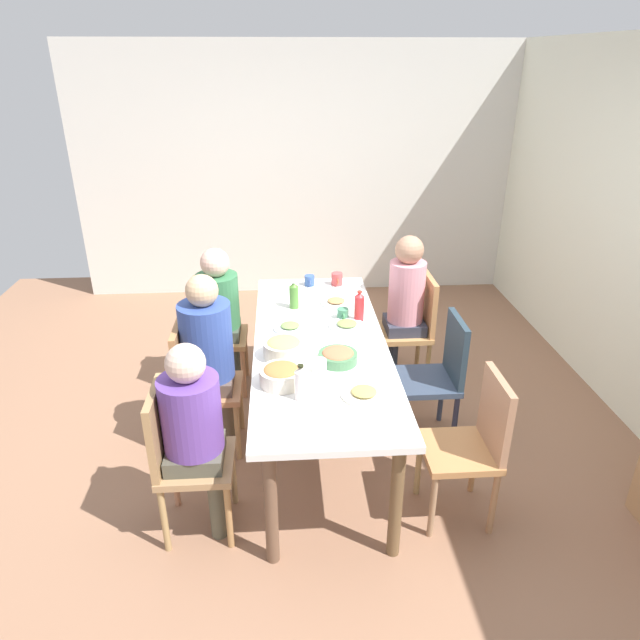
% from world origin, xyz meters
% --- Properties ---
extents(ground_plane, '(6.77, 6.77, 0.00)m').
position_xyz_m(ground_plane, '(0.00, 0.00, 0.00)').
color(ground_plane, '#91674E').
extents(wall_left, '(0.12, 4.71, 2.60)m').
position_xyz_m(wall_left, '(-2.88, 0.00, 1.30)').
color(wall_left, silver).
rests_on(wall_left, ground_plane).
extents(dining_table, '(2.25, 0.84, 0.77)m').
position_xyz_m(dining_table, '(0.00, 0.00, 0.69)').
color(dining_table, white).
rests_on(dining_table, ground_plane).
extents(chair_0, '(0.40, 0.40, 0.90)m').
position_xyz_m(chair_0, '(-0.75, 0.80, 0.51)').
color(chair_0, tan).
rests_on(chair_0, ground_plane).
extents(person_0, '(0.30, 0.30, 1.23)m').
position_xyz_m(person_0, '(-0.75, 0.71, 0.74)').
color(person_0, '#283344').
rests_on(person_0, ground_plane).
extents(chair_1, '(0.40, 0.40, 0.90)m').
position_xyz_m(chair_1, '(0.75, 0.80, 0.51)').
color(chair_1, '#B57C4A').
rests_on(chair_1, ground_plane).
extents(chair_2, '(0.40, 0.40, 0.90)m').
position_xyz_m(chair_2, '(0.00, 0.80, 0.51)').
color(chair_2, '#324055').
rests_on(chair_2, ground_plane).
extents(chair_3, '(0.40, 0.40, 0.90)m').
position_xyz_m(chair_3, '(0.75, -0.80, 0.51)').
color(chair_3, '#A37E55').
rests_on(chair_3, ground_plane).
extents(person_3, '(0.32, 0.32, 1.16)m').
position_xyz_m(person_3, '(0.75, -0.71, 0.70)').
color(person_3, brown).
rests_on(person_3, ground_plane).
extents(chair_4, '(0.40, 0.40, 0.90)m').
position_xyz_m(chair_4, '(-0.75, -0.80, 0.51)').
color(chair_4, tan).
rests_on(chair_4, ground_plane).
extents(person_4, '(0.32, 0.32, 1.17)m').
position_xyz_m(person_4, '(-0.75, -0.71, 0.71)').
color(person_4, '#363C38').
rests_on(person_4, ground_plane).
extents(chair_5, '(0.40, 0.40, 0.90)m').
position_xyz_m(chair_5, '(0.00, -0.80, 0.51)').
color(chair_5, '#B2774F').
rests_on(chair_5, ground_plane).
extents(person_5, '(0.33, 0.33, 1.24)m').
position_xyz_m(person_5, '(0.00, -0.71, 0.75)').
color(person_5, brown).
rests_on(person_5, ground_plane).
extents(plate_0, '(0.25, 0.25, 0.04)m').
position_xyz_m(plate_0, '(-0.20, 0.20, 0.79)').
color(plate_0, white).
rests_on(plate_0, dining_table).
extents(plate_1, '(0.23, 0.23, 0.04)m').
position_xyz_m(plate_1, '(-0.19, -0.19, 0.79)').
color(plate_1, silver).
rests_on(plate_1, dining_table).
extents(plate_2, '(0.23, 0.23, 0.04)m').
position_xyz_m(plate_2, '(-0.59, 0.16, 0.79)').
color(plate_2, white).
rests_on(plate_2, dining_table).
extents(plate_3, '(0.25, 0.25, 0.04)m').
position_xyz_m(plate_3, '(0.66, 0.19, 0.79)').
color(plate_3, silver).
rests_on(plate_3, dining_table).
extents(bowl_0, '(0.24, 0.24, 0.08)m').
position_xyz_m(bowl_0, '(0.28, 0.09, 0.81)').
color(bowl_0, '#487B50').
rests_on(bowl_0, dining_table).
extents(bowl_1, '(0.25, 0.25, 0.12)m').
position_xyz_m(bowl_1, '(0.19, -0.23, 0.83)').
color(bowl_1, beige).
rests_on(bowl_1, dining_table).
extents(bowl_2, '(0.24, 0.24, 0.11)m').
position_xyz_m(bowl_2, '(0.51, -0.25, 0.83)').
color(bowl_2, beige).
rests_on(bowl_2, dining_table).
extents(cup_0, '(0.12, 0.09, 0.07)m').
position_xyz_m(cup_0, '(0.38, -0.03, 0.81)').
color(cup_0, white).
rests_on(cup_0, dining_table).
extents(cup_1, '(0.12, 0.08, 0.07)m').
position_xyz_m(cup_1, '(-0.33, 0.18, 0.81)').
color(cup_1, '#458460').
rests_on(cup_1, dining_table).
extents(cup_2, '(0.12, 0.08, 0.08)m').
position_xyz_m(cup_2, '(-0.98, -0.01, 0.81)').
color(cup_2, '#385797').
rests_on(cup_2, dining_table).
extents(cup_3, '(0.12, 0.09, 0.10)m').
position_xyz_m(cup_3, '(-0.98, 0.20, 0.82)').
color(cup_3, '#C34747').
rests_on(cup_3, dining_table).
extents(bottle_0, '(0.07, 0.07, 0.21)m').
position_xyz_m(bottle_0, '(-0.54, -0.15, 0.87)').
color(bottle_0, '#4A8232').
rests_on(bottle_0, dining_table).
extents(bottle_1, '(0.06, 0.06, 0.21)m').
position_xyz_m(bottle_1, '(0.67, -0.15, 0.87)').
color(bottle_1, silver).
rests_on(bottle_1, dining_table).
extents(bottle_2, '(0.07, 0.07, 0.22)m').
position_xyz_m(bottle_2, '(-0.30, 0.29, 0.87)').
color(bottle_2, red).
rests_on(bottle_2, dining_table).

